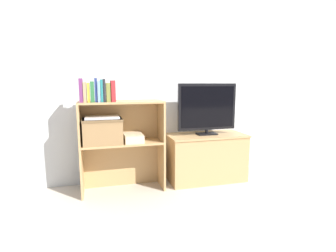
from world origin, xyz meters
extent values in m
plane|color=#BCB2A3|center=(0.00, 0.00, 0.00)|extent=(16.00, 16.00, 0.00)
cube|color=silver|center=(0.00, 0.45, 1.20)|extent=(10.00, 0.05, 2.40)
cube|color=tan|center=(0.46, 0.21, 0.26)|extent=(0.86, 0.41, 0.51)
cube|color=tan|center=(0.46, 0.21, 0.52)|extent=(0.88, 0.43, 0.02)
cube|color=black|center=(0.46, 0.21, 0.54)|extent=(0.22, 0.14, 0.01)
cylinder|color=black|center=(0.46, 0.21, 0.57)|extent=(0.04, 0.04, 0.04)
cube|color=black|center=(0.46, 0.21, 0.84)|extent=(0.67, 0.04, 0.51)
cube|color=black|center=(0.46, 0.19, 0.84)|extent=(0.62, 0.00, 0.45)
cube|color=tan|center=(-0.89, 0.15, 0.26)|extent=(0.02, 0.31, 0.51)
cube|color=tan|center=(-0.07, 0.15, 0.26)|extent=(0.02, 0.31, 0.51)
cube|color=tan|center=(-0.48, 0.30, 0.26)|extent=(0.79, 0.02, 0.51)
cube|color=tan|center=(-0.48, 0.15, 0.50)|extent=(0.79, 0.31, 0.02)
cube|color=tan|center=(-0.89, 0.15, 0.72)|extent=(0.02, 0.31, 0.41)
cube|color=tan|center=(-0.07, 0.15, 0.72)|extent=(0.02, 0.31, 0.41)
cube|color=tan|center=(-0.48, 0.30, 0.72)|extent=(0.79, 0.02, 0.41)
cube|color=tan|center=(-0.48, 0.15, 0.92)|extent=(0.79, 0.31, 0.02)
cube|color=#6B2D66|center=(-0.85, 0.10, 1.04)|extent=(0.03, 0.15, 0.22)
cube|color=tan|center=(-0.82, 0.10, 1.02)|extent=(0.03, 0.15, 0.18)
cube|color=gold|center=(-0.78, 0.10, 1.02)|extent=(0.02, 0.15, 0.18)
cube|color=#286638|center=(-0.75, 0.10, 1.02)|extent=(0.03, 0.14, 0.19)
cube|color=navy|center=(-0.72, 0.10, 1.04)|extent=(0.02, 0.13, 0.22)
cube|color=#709ECC|center=(-0.69, 0.10, 1.02)|extent=(0.02, 0.15, 0.19)
cube|color=#1E7075|center=(-0.67, 0.10, 1.03)|extent=(0.02, 0.16, 0.21)
cube|color=#232328|center=(-0.64, 0.10, 1.03)|extent=(0.02, 0.15, 0.21)
cube|color=olive|center=(-0.61, 0.10, 1.01)|extent=(0.04, 0.14, 0.18)
cube|color=#B22328|center=(-0.56, 0.10, 1.03)|extent=(0.04, 0.16, 0.20)
cube|color=#937047|center=(-0.67, 0.14, 0.64)|extent=(0.37, 0.27, 0.25)
cube|color=brown|center=(-0.67, 0.14, 0.75)|extent=(0.38, 0.28, 0.02)
cube|color=white|center=(-0.67, 0.14, 0.77)|extent=(0.32, 0.22, 0.02)
cylinder|color=#99999E|center=(-0.67, 0.14, 0.78)|extent=(0.02, 0.02, 0.00)
cube|color=beige|center=(-0.37, 0.14, 0.55)|extent=(0.19, 0.26, 0.08)
camera|label=1|loc=(-0.73, -2.47, 1.11)|focal=28.00mm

